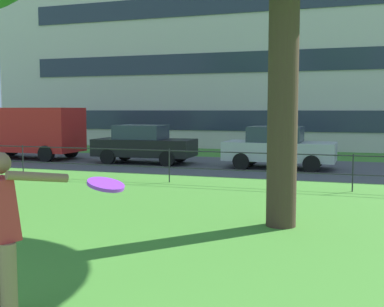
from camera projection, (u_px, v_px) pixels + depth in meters
street_strip at (212, 165)px, 18.76m from camera, size 80.00×6.23×0.01m
park_fence at (169, 160)px, 14.28m from camera, size 31.06×0.04×1.00m
person_thrower at (3, 231)px, 4.85m from camera, size 0.78×0.65×1.74m
frisbee at (106, 185)px, 3.44m from camera, size 0.32×0.33×0.09m
panel_van_far_left at (25, 130)px, 21.27m from camera, size 5.01×2.12×2.24m
car_black_left at (144, 144)px, 19.40m from camera, size 4.05×1.91×1.54m
car_silver_far_right at (279, 147)px, 17.68m from camera, size 4.04×1.89×1.54m
apartment_building_background at (311, 42)px, 30.94m from camera, size 37.64×13.62×12.91m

